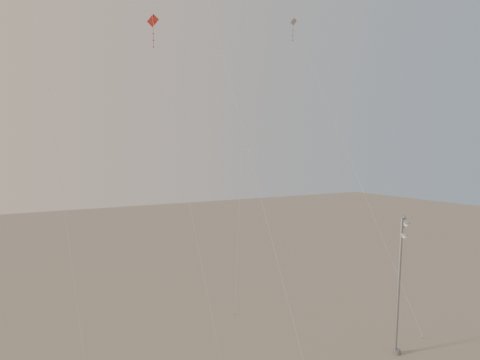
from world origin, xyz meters
TOP-DOWN VIEW (x-y plane):
  - street_lamp at (6.41, -0.08)m, footprint 1.41×1.14m
  - kite_3 at (-6.65, 4.72)m, footprint 1.51×7.24m
  - kite_4 at (9.84, 12.45)m, footprint 0.40×15.60m

SIDE VIEW (x-z plane):
  - street_lamp at x=6.41m, z-range 0.29..8.95m
  - kite_3 at x=-6.65m, z-range 5.06..25.39m
  - kite_4 at x=9.84m, z-range 6.49..31.18m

